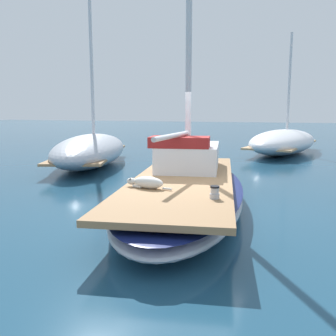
{
  "coord_description": "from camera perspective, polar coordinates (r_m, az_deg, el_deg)",
  "views": [
    {
      "loc": [
        2.23,
        -7.34,
        2.07
      ],
      "look_at": [
        0.0,
        -1.0,
        1.01
      ],
      "focal_mm": 38.84,
      "sensor_mm": 36.0,
      "label": 1
    }
  ],
  "objects": [
    {
      "name": "cabin_house",
      "position": [
        8.86,
        3.18,
        2.04
      ],
      "size": [
        1.78,
        2.44,
        0.84
      ],
      "color": "silver",
      "rests_on": "sailboat_main"
    },
    {
      "name": "ground_plane",
      "position": [
        7.95,
        2.41,
        -6.14
      ],
      "size": [
        120.0,
        120.0,
        0.0
      ],
      "primitive_type": "plane",
      "color": "navy"
    },
    {
      "name": "sailboat_main",
      "position": [
        7.87,
        2.42,
        -3.78
      ],
      "size": [
        3.79,
        7.57,
        0.66
      ],
      "color": "#B2B7C1",
      "rests_on": "ground"
    },
    {
      "name": "deck_winch",
      "position": [
        5.96,
        7.34,
        -3.85
      ],
      "size": [
        0.16,
        0.16,
        0.21
      ],
      "color": "#B7B7BC",
      "rests_on": "sailboat_main"
    },
    {
      "name": "dog_white",
      "position": [
        6.7,
        -3.35,
        -2.28
      ],
      "size": [
        0.95,
        0.34,
        0.22
      ],
      "color": "silver",
      "rests_on": "sailboat_main"
    },
    {
      "name": "mast_main",
      "position": [
        8.75,
        3.07,
        24.18
      ],
      "size": [
        0.14,
        2.27,
        8.19
      ],
      "color": "silver",
      "rests_on": "sailboat_main"
    },
    {
      "name": "moored_boat_port_side",
      "position": [
        14.19,
        -12.07,
        2.86
      ],
      "size": [
        4.48,
        7.21,
        6.84
      ],
      "color": "#B2B7C1",
      "rests_on": "ground"
    },
    {
      "name": "moored_boat_far_astern",
      "position": [
        18.6,
        17.61,
        4.02
      ],
      "size": [
        3.93,
        7.37,
        5.81
      ],
      "color": "white",
      "rests_on": "ground"
    }
  ]
}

